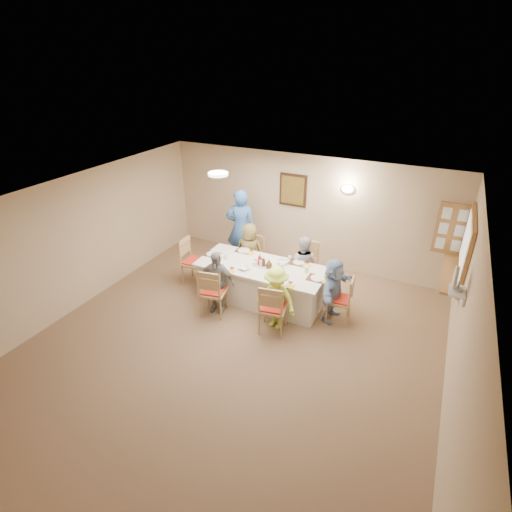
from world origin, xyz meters
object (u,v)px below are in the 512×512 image
at_px(condiment_ketchup, 260,259).
at_px(serving_hatch, 466,248).
at_px(diner_right_end, 333,290).
at_px(caregiver, 241,228).
at_px(dining_table, 261,283).
at_px(diner_back_right, 303,264).
at_px(chair_back_right, 305,266).
at_px(diner_front_right, 276,298).
at_px(chair_front_right, 273,307).
at_px(diner_front_left, 217,282).
at_px(desk_fan, 457,282).
at_px(chair_left_end, 195,261).
at_px(diner_back_left, 250,252).
at_px(chair_right_end, 339,299).
at_px(chair_front_left, 213,290).
at_px(chair_back_left, 252,257).

bearing_deg(condiment_ketchup, serving_hatch, 13.11).
xyz_separation_m(diner_right_end, caregiver, (-2.47, 1.15, 0.29)).
bearing_deg(serving_hatch, dining_table, -166.42).
height_order(dining_table, diner_back_right, diner_back_right).
bearing_deg(chair_back_right, diner_front_right, -90.39).
bearing_deg(condiment_ketchup, chair_back_right, 50.36).
bearing_deg(chair_front_right, diner_front_left, -15.75).
bearing_deg(diner_front_left, chair_front_right, -12.70).
bearing_deg(desk_fan, chair_left_end, 173.69).
distance_m(chair_left_end, diner_back_left, 1.18).
relative_size(chair_back_right, chair_right_end, 1.10).
bearing_deg(chair_right_end, chair_back_right, -134.90).
relative_size(chair_front_right, diner_back_left, 0.78).
height_order(diner_back_left, diner_front_left, diner_back_left).
xyz_separation_m(chair_left_end, diner_front_left, (0.95, -0.68, 0.12)).
bearing_deg(serving_hatch, diner_back_left, -178.03).
relative_size(desk_fan, chair_right_end, 0.33).
height_order(desk_fan, dining_table, desk_fan).
bearing_deg(chair_front_right, chair_right_end, -149.94).
distance_m(dining_table, chair_front_left, 1.01).
bearing_deg(chair_right_end, diner_front_left, -77.25).
relative_size(diner_back_left, diner_front_right, 1.06).
bearing_deg(serving_hatch, diner_right_end, -157.40).
xyz_separation_m(desk_fan, condiment_ketchup, (-3.32, 0.55, -0.67)).
height_order(dining_table, condiment_ketchup, condiment_ketchup).
bearing_deg(chair_right_end, desk_fan, 68.00).
height_order(chair_front_left, chair_left_end, chair_left_end).
bearing_deg(diner_front_right, chair_back_right, 99.51).
distance_m(desk_fan, condiment_ketchup, 3.43).
distance_m(serving_hatch, chair_left_end, 5.10).
height_order(diner_front_right, condiment_ketchup, diner_front_right).
xyz_separation_m(diner_back_right, caregiver, (-1.65, 0.47, 0.29)).
xyz_separation_m(diner_back_right, diner_front_right, (0.00, -1.36, -0.01)).
distance_m(serving_hatch, chair_front_left, 4.41).
relative_size(chair_right_end, caregiver, 0.51).
height_order(desk_fan, condiment_ketchup, desk_fan).
bearing_deg(dining_table, chair_front_left, -126.87).
bearing_deg(diner_right_end, dining_table, 95.41).
bearing_deg(diner_back_right, caregiver, -18.04).
bearing_deg(diner_front_left, chair_right_end, 10.56).
height_order(chair_back_left, diner_back_right, diner_back_right).
bearing_deg(chair_back_left, diner_right_end, -17.66).
height_order(diner_back_left, condiment_ketchup, diner_back_left).
height_order(chair_front_left, diner_back_right, diner_back_right).
bearing_deg(diner_right_end, diner_back_left, 76.81).
height_order(desk_fan, diner_front_left, desk_fan).
relative_size(chair_front_left, diner_right_end, 0.81).
bearing_deg(diner_front_left, diner_front_right, -6.99).
bearing_deg(diner_front_right, diner_back_right, 99.51).
height_order(desk_fan, diner_back_left, desk_fan).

